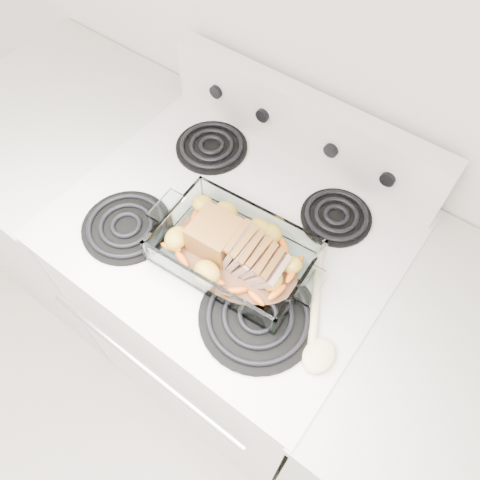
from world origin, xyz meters
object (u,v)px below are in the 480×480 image
Objects in this scene: counter_right at (426,439)px; pork_roast at (230,244)px; counter_left at (90,207)px; electric_range at (234,304)px; baking_dish at (235,253)px.

pork_roast is at bearing -172.86° from counter_right.
electric_range is at bearing 0.10° from counter_left.
electric_range is 1.20× the size of counter_left.
counter_left is 2.76× the size of baking_dish.
pork_roast is (-0.61, -0.08, 0.52)m from counter_right.
baking_dish reaches higher than counter_left.
electric_range is 0.67m from counter_right.
counter_right is at bearing -13.70° from pork_roast.
baking_dish is at bearing -20.85° from pork_roast.
counter_left is (-0.67, -0.00, -0.02)m from electric_range.
baking_dish is (0.07, -0.08, 0.48)m from electric_range.
electric_range is 1.20× the size of counter_right.
counter_right is (0.66, -0.00, -0.02)m from electric_range.
counter_right is 4.21× the size of pork_roast.
baking_dish is at bearing -5.99° from counter_left.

